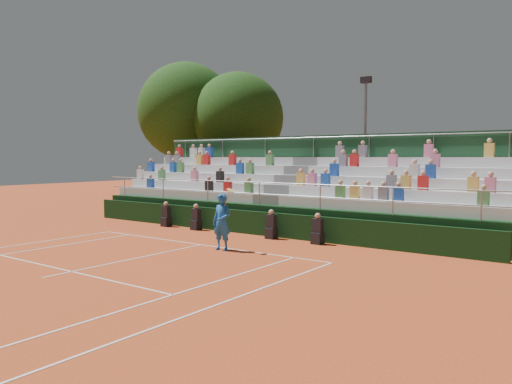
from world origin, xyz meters
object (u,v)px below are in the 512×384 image
Objects in this scene: floodlight_mast at (365,135)px; tree_east at (238,118)px; tree_west at (186,111)px; tennis_player at (222,222)px.

tree_east is at bearing 174.92° from floodlight_mast.
tree_east is (4.18, 0.69, -0.64)m from tree_west.
floodlight_mast is at bearing -0.74° from tree_west.
floodlight_mast is (-0.25, 12.67, 3.52)m from tennis_player.
tennis_player is 17.51m from tree_east.
floodlight_mast is at bearing 91.11° from tennis_player.
tree_east is 1.17× the size of floodlight_mast.
tennis_player is 0.24× the size of tree_east.
tree_west reaches higher than floodlight_mast.
tree_east is at bearing 9.32° from tree_west.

